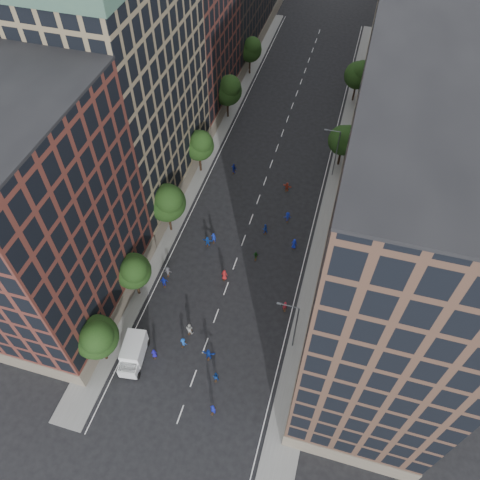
% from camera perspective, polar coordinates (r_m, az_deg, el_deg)
% --- Properties ---
extents(ground, '(240.00, 240.00, 0.00)m').
position_cam_1_polar(ground, '(78.89, 2.98, 6.95)').
color(ground, black).
rests_on(ground, ground).
extents(sidewalk_left, '(4.00, 105.00, 0.15)m').
position_cam_1_polar(sidewalk_left, '(86.85, -3.65, 11.74)').
color(sidewalk_left, slate).
rests_on(sidewalk_left, ground).
extents(sidewalk_right, '(4.00, 105.00, 0.15)m').
position_cam_1_polar(sidewalk_right, '(83.53, 12.35, 8.69)').
color(sidewalk_right, slate).
rests_on(sidewalk_right, ground).
extents(bldg_left_a, '(14.00, 22.00, 30.00)m').
position_cam_1_polar(bldg_left_a, '(56.68, -22.99, 1.70)').
color(bldg_left_a, '#582921').
rests_on(bldg_left_a, ground).
extents(bldg_left_b, '(14.00, 26.00, 34.00)m').
position_cam_1_polar(bldg_left_b, '(70.33, -13.39, 17.13)').
color(bldg_left_b, '#7F6F53').
rests_on(bldg_left_b, ground).
extents(bldg_left_c, '(14.00, 20.00, 28.00)m').
position_cam_1_polar(bldg_left_c, '(89.80, -6.47, 23.50)').
color(bldg_left_c, '#582921').
rests_on(bldg_left_c, ground).
extents(bldg_right_a, '(14.00, 30.00, 36.00)m').
position_cam_1_polar(bldg_right_a, '(48.25, 18.76, -1.70)').
color(bldg_right_a, '#4E3529').
rests_on(bldg_right_a, ground).
extents(bldg_right_b, '(14.00, 28.00, 33.00)m').
position_cam_1_polar(bldg_right_b, '(71.37, 19.93, 15.49)').
color(bldg_right_b, '#6B6558').
rests_on(bldg_right_b, ground).
extents(bldg_right_c, '(14.00, 26.00, 35.00)m').
position_cam_1_polar(bldg_right_c, '(94.88, 20.96, 24.72)').
color(bldg_right_c, '#7F6F53').
rests_on(bldg_right_c, ground).
extents(tree_left_0, '(5.20, 5.20, 8.83)m').
position_cam_1_polar(tree_left_0, '(56.87, -17.10, -11.22)').
color(tree_left_0, black).
rests_on(tree_left_0, ground).
extents(tree_left_1, '(4.80, 4.80, 8.21)m').
position_cam_1_polar(tree_left_1, '(61.45, -12.88, -3.66)').
color(tree_left_1, black).
rests_on(tree_left_1, ground).
extents(tree_left_2, '(5.60, 5.60, 9.45)m').
position_cam_1_polar(tree_left_2, '(67.55, -8.86, 4.63)').
color(tree_left_2, black).
rests_on(tree_left_2, ground).
extents(tree_left_3, '(5.00, 5.00, 8.58)m').
position_cam_1_polar(tree_left_3, '(77.41, -4.96, 11.53)').
color(tree_left_3, black).
rests_on(tree_left_3, ground).
extents(tree_left_4, '(5.40, 5.40, 9.08)m').
position_cam_1_polar(tree_left_4, '(89.53, -1.46, 17.87)').
color(tree_left_4, black).
rests_on(tree_left_4, ground).
extents(tree_left_5, '(4.80, 4.80, 8.33)m').
position_cam_1_polar(tree_left_5, '(103.07, 1.31, 22.27)').
color(tree_left_5, black).
rests_on(tree_left_5, ground).
extents(tree_right_a, '(5.00, 5.00, 8.39)m').
position_cam_1_polar(tree_right_a, '(80.34, 12.62, 11.90)').
color(tree_right_a, black).
rests_on(tree_right_a, ground).
extents(tree_right_b, '(5.20, 5.20, 8.83)m').
position_cam_1_polar(tree_right_b, '(96.88, 14.31, 19.01)').
color(tree_right_b, black).
rests_on(tree_right_b, ground).
extents(streetlamp_near, '(2.64, 0.22, 9.06)m').
position_cam_1_polar(streetlamp_near, '(56.47, 6.61, -10.24)').
color(streetlamp_near, '#595B60').
rests_on(streetlamp_near, ground).
extents(streetlamp_far, '(2.64, 0.22, 9.06)m').
position_cam_1_polar(streetlamp_far, '(78.38, 11.54, 10.57)').
color(streetlamp_far, '#595B60').
rests_on(streetlamp_far, ground).
extents(cargo_van, '(3.22, 5.65, 2.86)m').
position_cam_1_polar(cargo_van, '(59.94, -12.90, -13.27)').
color(cargo_van, white).
rests_on(cargo_van, ground).
extents(skater_0, '(0.85, 0.70, 1.49)m').
position_cam_1_polar(skater_0, '(60.26, -10.42, -13.46)').
color(skater_0, '#19129A').
rests_on(skater_0, ground).
extents(skater_1, '(0.78, 0.60, 1.92)m').
position_cam_1_polar(skater_1, '(56.49, -3.31, -19.89)').
color(skater_1, '#141FA9').
rests_on(skater_1, ground).
extents(skater_2, '(0.86, 0.72, 1.56)m').
position_cam_1_polar(skater_2, '(58.12, -2.98, -16.26)').
color(skater_2, navy).
rests_on(skater_2, ground).
extents(skater_3, '(1.07, 0.78, 1.49)m').
position_cam_1_polar(skater_3, '(60.42, -6.92, -12.29)').
color(skater_3, blue).
rests_on(skater_3, ground).
extents(skater_4, '(1.18, 0.76, 1.86)m').
position_cam_1_polar(skater_4, '(65.37, -9.25, -5.05)').
color(skater_4, '#1628B5').
rests_on(skater_4, ground).
extents(skater_5, '(1.71, 0.67, 1.80)m').
position_cam_1_polar(skater_5, '(59.23, -3.85, -13.72)').
color(skater_5, '#1334A0').
rests_on(skater_5, ground).
extents(skater_6, '(0.90, 0.60, 1.81)m').
position_cam_1_polar(skater_6, '(65.25, -1.92, -4.28)').
color(skater_6, '#A51B1D').
rests_on(skater_6, ground).
extents(skater_7, '(0.72, 0.58, 1.72)m').
position_cam_1_polar(skater_7, '(62.78, 5.49, -8.00)').
color(skater_7, maroon).
rests_on(skater_7, ground).
extents(skater_8, '(1.02, 0.85, 1.92)m').
position_cam_1_polar(skater_8, '(61.00, -6.18, -10.71)').
color(skater_8, beige).
rests_on(skater_8, ground).
extents(skater_9, '(1.19, 0.83, 1.68)m').
position_cam_1_polar(skater_9, '(66.42, -8.79, -3.82)').
color(skater_9, '#49494F').
rests_on(skater_9, ground).
extents(skater_10, '(0.88, 0.38, 1.50)m').
position_cam_1_polar(skater_10, '(67.50, 1.95, -1.91)').
color(skater_10, '#1A581C').
rests_on(skater_10, ground).
extents(skater_11, '(1.61, 0.63, 1.70)m').
position_cam_1_polar(skater_11, '(69.15, -3.97, -0.17)').
color(skater_11, '#1546AF').
rests_on(skater_11, ground).
extents(skater_12, '(0.91, 0.63, 1.78)m').
position_cam_1_polar(skater_12, '(69.10, 6.61, -0.47)').
color(skater_12, '#1726BE').
rests_on(skater_12, ground).
extents(skater_13, '(0.75, 0.56, 1.88)m').
position_cam_1_polar(skater_13, '(69.42, -3.24, 0.27)').
color(skater_13, '#152DAC').
rests_on(skater_13, ground).
extents(skater_14, '(1.03, 0.93, 1.72)m').
position_cam_1_polar(skater_14, '(70.66, 3.06, 1.36)').
color(skater_14, '#1432A6').
rests_on(skater_14, ground).
extents(skater_15, '(1.29, 0.98, 1.76)m').
position_cam_1_polar(skater_15, '(72.53, 5.80, 2.80)').
color(skater_15, '#122295').
rests_on(skater_15, ground).
extents(skater_16, '(1.16, 0.79, 1.83)m').
position_cam_1_polar(skater_16, '(80.04, -0.75, 8.68)').
color(skater_16, '#1525B0').
rests_on(skater_16, ground).
extents(skater_17, '(1.55, 0.76, 1.60)m').
position_cam_1_polar(skater_17, '(77.32, 5.74, 6.45)').
color(skater_17, '#AF301D').
rests_on(skater_17, ground).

